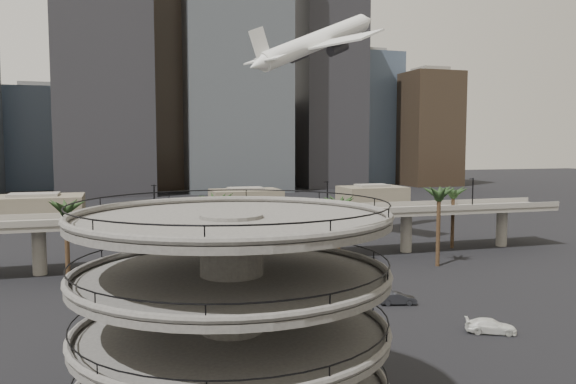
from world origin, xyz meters
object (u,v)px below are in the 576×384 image
object	(u,v)px
parking_ramp	(232,305)
car_c	(491,326)
airborne_jet	(316,42)
car_a	(275,328)
car_b	(398,298)
overpass	(240,221)

from	to	relation	value
parking_ramp	car_c	bearing A→B (deg)	23.60
airborne_jet	parking_ramp	bearing A→B (deg)	-137.35
airborne_jet	car_a	world-z (taller)	airborne_jet
car_a	car_c	xyz separation A→B (m)	(23.26, -6.45, 0.05)
airborne_jet	car_c	bearing A→B (deg)	-114.15
airborne_jet	car_b	size ratio (longest dim) A/B	7.08
car_a	airborne_jet	bearing A→B (deg)	-7.64
car_b	parking_ramp	bearing A→B (deg)	149.02
car_a	overpass	bearing A→B (deg)	9.95
overpass	car_b	distance (m)	35.63
car_b	car_c	distance (m)	13.87
car_b	car_c	world-z (taller)	car_b
parking_ramp	overpass	bearing A→B (deg)	77.57
overpass	car_b	bearing A→B (deg)	-65.81
overpass	parking_ramp	bearing A→B (deg)	-102.43
airborne_jet	car_a	xyz separation A→B (m)	(-23.78, -53.68, -41.37)
airborne_jet	car_b	xyz separation A→B (m)	(-5.17, -47.07, -41.32)
parking_ramp	airborne_jet	bearing A→B (deg)	66.31
parking_ramp	overpass	distance (m)	60.46
car_b	car_a	bearing A→B (deg)	123.90
overpass	airborne_jet	xyz separation A→B (m)	(19.53, 15.12, 34.78)
parking_ramp	overpass	xyz separation A→B (m)	(13.00, 59.00, -2.50)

